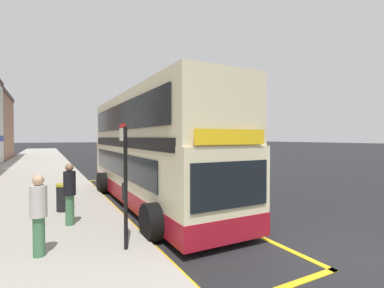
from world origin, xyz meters
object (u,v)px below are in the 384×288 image
object	(u,v)px
double_decker_bus	(151,153)
pedestrian_further_back	(70,191)
bus_stop_sign	(125,176)
parked_car_grey_behind	(187,159)
pedestrian_waiting_near_sign	(39,212)
litter_bin	(64,197)
parked_car_navy_kerbside	(136,154)

from	to	relation	value
double_decker_bus	pedestrian_further_back	size ratio (longest dim) A/B	6.11
bus_stop_sign	parked_car_grey_behind	world-z (taller)	bus_stop_sign
double_decker_bus	pedestrian_waiting_near_sign	size ratio (longest dim) A/B	6.27
double_decker_bus	pedestrian_further_back	distance (m)	3.86
litter_bin	parked_car_navy_kerbside	bearing A→B (deg)	66.67
litter_bin	bus_stop_sign	bearing A→B (deg)	-76.09
bus_stop_sign	parked_car_navy_kerbside	world-z (taller)	bus_stop_sign
bus_stop_sign	litter_bin	bearing A→B (deg)	103.91
bus_stop_sign	parked_car_navy_kerbside	xyz separation A→B (m)	(7.45, 23.96, -1.02)
double_decker_bus	bus_stop_sign	world-z (taller)	double_decker_bus
double_decker_bus	parked_car_grey_behind	distance (m)	12.73
double_decker_bus	bus_stop_sign	distance (m)	4.93
pedestrian_further_back	litter_bin	distance (m)	1.89
litter_bin	double_decker_bus	bearing A→B (deg)	2.64
pedestrian_waiting_near_sign	litter_bin	distance (m)	3.92
double_decker_bus	parked_car_grey_behind	bearing A→B (deg)	56.25
double_decker_bus	bus_stop_sign	xyz separation A→B (m)	(-2.20, -4.40, -0.25)
parked_car_navy_kerbside	litter_bin	xyz separation A→B (m)	(-8.50, -19.70, -0.18)
parked_car_navy_kerbside	pedestrian_further_back	bearing A→B (deg)	66.68
parked_car_grey_behind	parked_car_navy_kerbside	xyz separation A→B (m)	(-1.79, 9.02, 0.00)
double_decker_bus	litter_bin	world-z (taller)	double_decker_bus
parked_car_grey_behind	pedestrian_waiting_near_sign	size ratio (longest dim) A/B	2.38
parked_car_navy_kerbside	pedestrian_further_back	xyz separation A→B (m)	(-8.44, -21.52, 0.33)
bus_stop_sign	litter_bin	world-z (taller)	bus_stop_sign
double_decker_bus	litter_bin	bearing A→B (deg)	-177.36
parked_car_grey_behind	parked_car_navy_kerbside	world-z (taller)	same
parked_car_navy_kerbside	double_decker_bus	bearing A→B (deg)	73.07
double_decker_bus	parked_car_navy_kerbside	size ratio (longest dim) A/B	2.63
bus_stop_sign	parked_car_grey_behind	distance (m)	17.59
parked_car_navy_kerbside	pedestrian_waiting_near_sign	world-z (taller)	pedestrian_waiting_near_sign
double_decker_bus	pedestrian_waiting_near_sign	distance (m)	5.69
bus_stop_sign	litter_bin	xyz separation A→B (m)	(-1.05, 4.25, -1.20)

